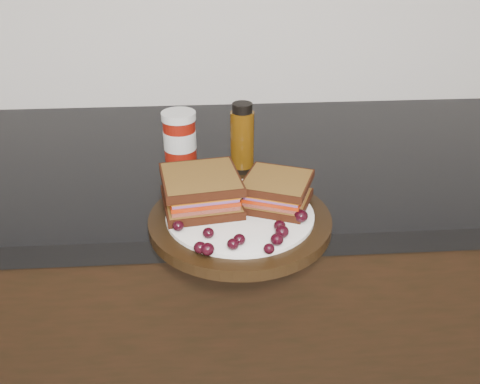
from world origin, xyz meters
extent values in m
cube|color=black|center=(0.00, 1.70, 0.43)|extent=(3.96, 0.58, 0.86)
cube|color=black|center=(0.00, 1.70, 0.88)|extent=(3.98, 0.60, 0.04)
cylinder|color=black|center=(0.23, 1.43, 0.91)|extent=(0.28, 0.28, 0.02)
ellipsoid|color=black|center=(0.14, 1.39, 0.93)|extent=(0.02, 0.02, 0.02)
ellipsoid|color=black|center=(0.19, 1.37, 0.93)|extent=(0.02, 0.02, 0.02)
ellipsoid|color=black|center=(0.17, 1.33, 0.93)|extent=(0.02, 0.02, 0.02)
ellipsoid|color=black|center=(0.18, 1.33, 0.93)|extent=(0.02, 0.02, 0.02)
ellipsoid|color=black|center=(0.22, 1.34, 0.93)|extent=(0.02, 0.02, 0.02)
ellipsoid|color=black|center=(0.23, 1.35, 0.93)|extent=(0.02, 0.02, 0.02)
ellipsoid|color=black|center=(0.27, 1.32, 0.93)|extent=(0.02, 0.02, 0.01)
ellipsoid|color=black|center=(0.28, 1.34, 0.93)|extent=(0.02, 0.02, 0.02)
ellipsoid|color=black|center=(0.29, 1.36, 0.93)|extent=(0.02, 0.02, 0.02)
ellipsoid|color=black|center=(0.29, 1.38, 0.93)|extent=(0.02, 0.02, 0.02)
ellipsoid|color=black|center=(0.32, 1.40, 0.93)|extent=(0.02, 0.02, 0.02)
ellipsoid|color=black|center=(0.31, 1.41, 0.93)|extent=(0.02, 0.02, 0.02)
ellipsoid|color=black|center=(0.32, 1.44, 0.93)|extent=(0.02, 0.02, 0.02)
ellipsoid|color=black|center=(0.32, 1.47, 0.93)|extent=(0.02, 0.02, 0.02)
ellipsoid|color=black|center=(0.30, 1.47, 0.93)|extent=(0.02, 0.02, 0.02)
ellipsoid|color=black|center=(0.21, 1.47, 0.93)|extent=(0.02, 0.02, 0.02)
ellipsoid|color=black|center=(0.16, 1.46, 0.93)|extent=(0.02, 0.02, 0.02)
ellipsoid|color=black|center=(0.18, 1.46, 0.93)|extent=(0.02, 0.02, 0.02)
ellipsoid|color=black|center=(0.15, 1.42, 0.93)|extent=(0.02, 0.02, 0.02)
ellipsoid|color=black|center=(0.14, 1.43, 0.93)|extent=(0.02, 0.02, 0.02)
ellipsoid|color=black|center=(0.20, 1.46, 0.93)|extent=(0.02, 0.02, 0.02)
ellipsoid|color=black|center=(0.18, 1.45, 0.93)|extent=(0.01, 0.01, 0.01)
ellipsoid|color=black|center=(0.17, 1.43, 0.93)|extent=(0.02, 0.02, 0.01)
cylinder|color=maroon|center=(0.14, 1.69, 0.95)|extent=(0.08, 0.08, 0.10)
cylinder|color=#4F2E07|center=(0.25, 1.65, 0.96)|extent=(0.06, 0.06, 0.12)
camera|label=1|loc=(0.19, 0.73, 1.34)|focal=40.00mm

